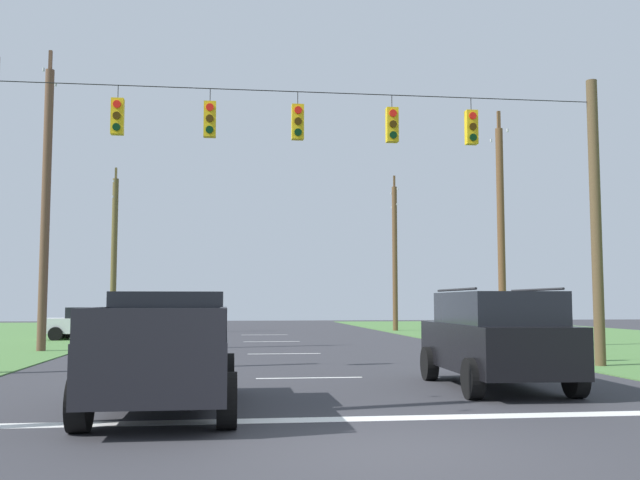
# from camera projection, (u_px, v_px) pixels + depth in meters

# --- Properties ---
(ground_plane) EXTENTS (120.00, 120.00, 0.00)m
(ground_plane) POSITION_uv_depth(u_px,v_px,m) (386.00, 451.00, 8.64)
(ground_plane) COLOR #333338
(stop_bar_stripe) EXTENTS (13.85, 0.45, 0.01)m
(stop_bar_stripe) POSITION_uv_depth(u_px,v_px,m) (352.00, 419.00, 11.00)
(stop_bar_stripe) COLOR white
(stop_bar_stripe) RESTS_ON ground
(lane_dash_0) EXTENTS (2.50, 0.15, 0.01)m
(lane_dash_0) POSITION_uv_depth(u_px,v_px,m) (309.00, 378.00, 16.93)
(lane_dash_0) COLOR white
(lane_dash_0) RESTS_ON ground
(lane_dash_1) EXTENTS (2.50, 0.15, 0.01)m
(lane_dash_1) POSITION_uv_depth(u_px,v_px,m) (284.00, 354.00, 24.78)
(lane_dash_1) COLOR white
(lane_dash_1) RESTS_ON ground
(lane_dash_2) EXTENTS (2.50, 0.15, 0.01)m
(lane_dash_2) POSITION_uv_depth(u_px,v_px,m) (272.00, 342.00, 32.31)
(lane_dash_2) COLOR white
(lane_dash_2) RESTS_ON ground
(lane_dash_3) EXTENTS (2.50, 0.15, 0.01)m
(lane_dash_3) POSITION_uv_depth(u_px,v_px,m) (265.00, 335.00, 38.86)
(lane_dash_3) COLOR white
(lane_dash_3) RESTS_ON ground
(overhead_signal_span) EXTENTS (16.53, 0.31, 8.06)m
(overhead_signal_span) POSITION_uv_depth(u_px,v_px,m) (306.00, 196.00, 19.23)
(overhead_signal_span) COLOR brown
(overhead_signal_span) RESTS_ON ground
(pickup_truck) EXTENTS (2.30, 5.41, 1.95)m
(pickup_truck) POSITION_uv_depth(u_px,v_px,m) (166.00, 351.00, 11.97)
(pickup_truck) COLOR black
(pickup_truck) RESTS_ON ground
(suv_black) EXTENTS (2.33, 4.86, 2.05)m
(suv_black) POSITION_uv_depth(u_px,v_px,m) (495.00, 337.00, 14.94)
(suv_black) COLOR black
(suv_black) RESTS_ON ground
(distant_car_crossing_white) EXTENTS (4.34, 2.10, 1.52)m
(distant_car_crossing_white) POSITION_uv_depth(u_px,v_px,m) (92.00, 323.00, 33.81)
(distant_car_crossing_white) COLOR silver
(distant_car_crossing_white) RESTS_ON ground
(utility_pole_mid_right) EXTENTS (0.29, 1.84, 9.32)m
(utility_pole_mid_right) POSITION_uv_depth(u_px,v_px,m) (501.00, 232.00, 28.24)
(utility_pole_mid_right) COLOR brown
(utility_pole_mid_right) RESTS_ON ground
(utility_pole_far_right) EXTENTS (0.31, 1.85, 9.58)m
(utility_pole_far_right) POSITION_uv_depth(u_px,v_px,m) (395.00, 254.00, 44.38)
(utility_pole_far_right) COLOR brown
(utility_pole_far_right) RESTS_ON ground
(utility_pole_mid_left) EXTENTS (0.32, 1.89, 11.07)m
(utility_pole_mid_left) POSITION_uv_depth(u_px,v_px,m) (46.00, 204.00, 26.28)
(utility_pole_mid_left) COLOR brown
(utility_pole_mid_left) RESTS_ON ground
(utility_pole_far_left) EXTENTS (0.34, 1.93, 9.52)m
(utility_pole_far_left) POSITION_uv_depth(u_px,v_px,m) (114.00, 251.00, 41.38)
(utility_pole_far_left) COLOR brown
(utility_pole_far_left) RESTS_ON ground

